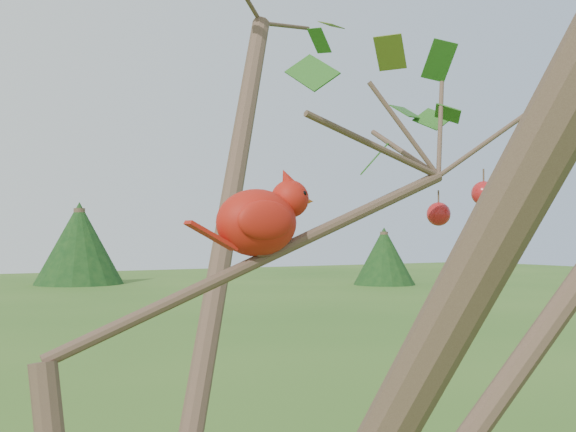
% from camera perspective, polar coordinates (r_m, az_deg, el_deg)
% --- Properties ---
extents(crabapple_tree, '(2.35, 2.05, 2.95)m').
position_cam_1_polar(crabapple_tree, '(0.84, -11.97, -0.45)').
color(crabapple_tree, '#493327').
rests_on(crabapple_tree, ground).
extents(cardinal, '(0.20, 0.10, 0.14)m').
position_cam_1_polar(cardinal, '(1.02, -2.15, -0.25)').
color(cardinal, '#AC1C0E').
rests_on(cardinal, ground).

